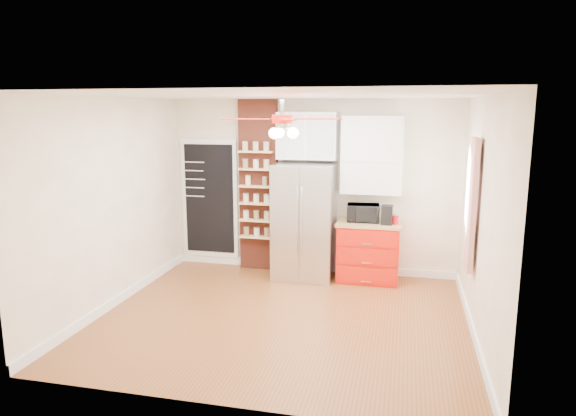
% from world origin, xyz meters
% --- Properties ---
extents(floor, '(4.50, 4.50, 0.00)m').
position_xyz_m(floor, '(0.00, 0.00, 0.00)').
color(floor, brown).
rests_on(floor, ground).
extents(ceiling, '(4.50, 4.50, 0.00)m').
position_xyz_m(ceiling, '(0.00, 0.00, 2.70)').
color(ceiling, white).
rests_on(ceiling, wall_back).
extents(wall_back, '(4.50, 0.02, 2.70)m').
position_xyz_m(wall_back, '(0.00, 2.00, 1.35)').
color(wall_back, '#FFEFCD').
rests_on(wall_back, floor).
extents(wall_front, '(4.50, 0.02, 2.70)m').
position_xyz_m(wall_front, '(0.00, -2.00, 1.35)').
color(wall_front, '#FFEFCD').
rests_on(wall_front, floor).
extents(wall_left, '(0.02, 4.00, 2.70)m').
position_xyz_m(wall_left, '(-2.25, 0.00, 1.35)').
color(wall_left, '#FFEFCD').
rests_on(wall_left, floor).
extents(wall_right, '(0.02, 4.00, 2.70)m').
position_xyz_m(wall_right, '(2.25, 0.00, 1.35)').
color(wall_right, '#FFEFCD').
rests_on(wall_right, floor).
extents(chalkboard, '(0.95, 0.05, 1.95)m').
position_xyz_m(chalkboard, '(-1.70, 1.96, 1.10)').
color(chalkboard, white).
rests_on(chalkboard, wall_back).
extents(brick_pillar, '(0.60, 0.16, 2.70)m').
position_xyz_m(brick_pillar, '(-0.85, 1.92, 1.35)').
color(brick_pillar, brown).
rests_on(brick_pillar, floor).
extents(fridge, '(0.90, 0.70, 1.75)m').
position_xyz_m(fridge, '(-0.05, 1.63, 0.88)').
color(fridge, silver).
rests_on(fridge, floor).
extents(upper_glass_cabinet, '(0.90, 0.35, 0.70)m').
position_xyz_m(upper_glass_cabinet, '(-0.05, 1.82, 2.15)').
color(upper_glass_cabinet, white).
rests_on(upper_glass_cabinet, wall_back).
extents(red_cabinet, '(0.94, 0.64, 0.90)m').
position_xyz_m(red_cabinet, '(0.92, 1.68, 0.45)').
color(red_cabinet, red).
rests_on(red_cabinet, floor).
extents(upper_shelf_unit, '(0.90, 0.30, 1.15)m').
position_xyz_m(upper_shelf_unit, '(0.92, 1.85, 1.88)').
color(upper_shelf_unit, white).
rests_on(upper_shelf_unit, wall_back).
extents(window, '(0.04, 0.75, 1.05)m').
position_xyz_m(window, '(2.23, 0.90, 1.55)').
color(window, white).
rests_on(window, wall_right).
extents(curtain, '(0.06, 0.40, 1.55)m').
position_xyz_m(curtain, '(2.18, 0.35, 1.45)').
color(curtain, '#B42518').
rests_on(curtain, wall_right).
extents(ceiling_fan, '(1.40, 1.40, 0.44)m').
position_xyz_m(ceiling_fan, '(0.00, 0.00, 2.42)').
color(ceiling_fan, silver).
rests_on(ceiling_fan, ceiling).
extents(toaster_oven, '(0.50, 0.36, 0.26)m').
position_xyz_m(toaster_oven, '(0.82, 1.69, 1.03)').
color(toaster_oven, black).
rests_on(toaster_oven, red_cabinet).
extents(coffee_maker, '(0.17, 0.19, 0.28)m').
position_xyz_m(coffee_maker, '(1.18, 1.58, 1.04)').
color(coffee_maker, black).
rests_on(coffee_maker, red_cabinet).
extents(canister_left, '(0.13, 0.13, 0.13)m').
position_xyz_m(canister_left, '(1.29, 1.62, 0.97)').
color(canister_left, '#B60A11').
rests_on(canister_left, red_cabinet).
extents(canister_right, '(0.12, 0.12, 0.13)m').
position_xyz_m(canister_right, '(1.27, 1.67, 0.97)').
color(canister_right, '#B60A1E').
rests_on(canister_right, red_cabinet).
extents(pantry_jar_oats, '(0.10, 0.10, 0.14)m').
position_xyz_m(pantry_jar_oats, '(-0.99, 1.80, 1.44)').
color(pantry_jar_oats, beige).
rests_on(pantry_jar_oats, brick_pillar).
extents(pantry_jar_beans, '(0.09, 0.09, 0.13)m').
position_xyz_m(pantry_jar_beans, '(-0.71, 1.80, 1.44)').
color(pantry_jar_beans, olive).
rests_on(pantry_jar_beans, brick_pillar).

